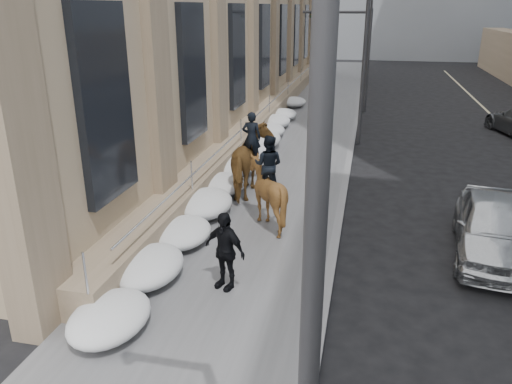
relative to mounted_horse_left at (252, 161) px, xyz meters
The scene contains 12 objects.
ground 6.23m from the mounted_horse_left, 86.08° to the right, with size 140.00×140.00×0.00m, color black.
sidewalk 4.13m from the mounted_horse_left, 83.93° to the left, with size 5.00×80.00×0.12m, color #505052.
curb 5.11m from the mounted_horse_left, 52.22° to the left, with size 0.24×80.00×0.12m, color slate.
streetlight_near 12.91m from the mounted_horse_left, 75.36° to the right, with size 1.71×0.24×8.00m.
streetlight_mid 9.13m from the mounted_horse_left, 68.27° to the left, with size 1.71×0.24×8.00m.
streetlight_far 28.29m from the mounted_horse_left, 83.55° to the left, with size 1.71×0.24×8.00m.
traffic_signal 16.34m from the mounted_horse_left, 81.11° to the left, with size 4.10×0.22×6.00m.
snow_bank 2.41m from the mounted_horse_left, 116.38° to the left, with size 1.70×18.10×0.76m.
mounted_horse_left is the anchor object (origin of this frame).
mounted_horse_right 2.57m from the mounted_horse_left, 67.31° to the right, with size 1.72×1.89×2.64m.
pedestrian 6.06m from the mounted_horse_left, 82.69° to the right, with size 1.08×0.45×1.84m, color black.
car_silver 7.59m from the mounted_horse_left, 21.42° to the right, with size 1.88×4.67×1.59m, color #AEB2B6.
Camera 1 is at (3.22, -9.44, 6.13)m, focal length 35.00 mm.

